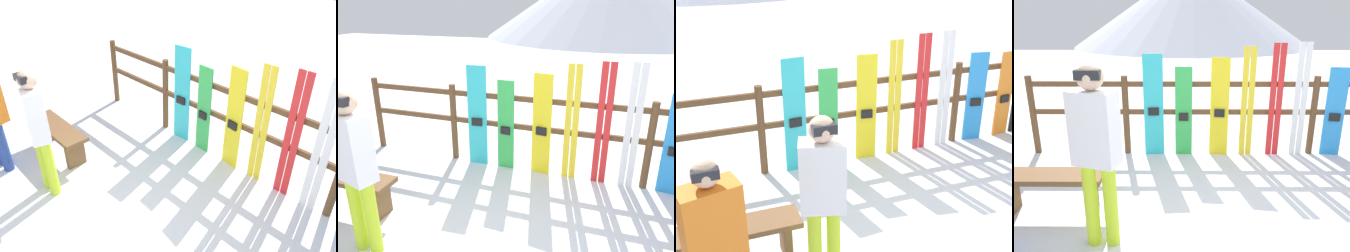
{
  "view_description": "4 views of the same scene",
  "coord_description": "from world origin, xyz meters",
  "views": [
    {
      "loc": [
        2.22,
        -1.41,
        3.07
      ],
      "look_at": [
        -0.48,
        1.17,
        0.81
      ],
      "focal_mm": 35.0,
      "sensor_mm": 36.0,
      "label": 1
    },
    {
      "loc": [
        0.93,
        -2.38,
        2.47
      ],
      "look_at": [
        -0.29,
        1.21,
        1.02
      ],
      "focal_mm": 35.0,
      "sensor_mm": 36.0,
      "label": 2
    },
    {
      "loc": [
        -2.34,
        -3.53,
        3.24
      ],
      "look_at": [
        -0.6,
        1.27,
        0.9
      ],
      "focal_mm": 50.0,
      "sensor_mm": 36.0,
      "label": 3
    },
    {
      "loc": [
        -0.55,
        -2.88,
        2.09
      ],
      "look_at": [
        -0.58,
        1.02,
        0.8
      ],
      "focal_mm": 35.0,
      "sensor_mm": 36.0,
      "label": 4
    }
  ],
  "objects": [
    {
      "name": "ground_plane",
      "position": [
        0.0,
        0.0,
        0.0
      ],
      "size": [
        40.0,
        40.0,
        0.0
      ],
      "primitive_type": "plane",
      "color": "white"
    },
    {
      "name": "mountain_backdrop",
      "position": [
        0.0,
        24.06,
        3.0
      ],
      "size": [
        18.0,
        18.0,
        6.0
      ],
      "color": "silver",
      "rests_on": "ground"
    },
    {
      "name": "fence",
      "position": [
        0.0,
        2.06,
        0.75
      ],
      "size": [
        5.98,
        0.1,
        1.26
      ],
      "color": "brown",
      "rests_on": "ground"
    },
    {
      "name": "bench",
      "position": [
        -2.04,
        0.32,
        0.35
      ],
      "size": [
        1.21,
        0.36,
        0.48
      ],
      "color": "brown",
      "rests_on": "ground"
    },
    {
      "name": "person_white",
      "position": [
        -1.33,
        -0.21,
        1.03
      ],
      "size": [
        0.45,
        0.33,
        1.74
      ],
      "color": "#B7D826",
      "rests_on": "ground"
    },
    {
      "name": "snowboard_cyan",
      "position": [
        -1.03,
        2.0,
        0.79
      ],
      "size": [
        0.3,
        0.07,
        1.59
      ],
      "color": "#2DBFCC",
      "rests_on": "ground"
    },
    {
      "name": "snowboard_green",
      "position": [
        -0.56,
        2.0,
        0.7
      ],
      "size": [
        0.26,
        0.07,
        1.4
      ],
      "color": "green",
      "rests_on": "ground"
    },
    {
      "name": "snowboard_yellow",
      "position": [
        -0.01,
        2.0,
        0.77
      ],
      "size": [
        0.29,
        0.09,
        1.54
      ],
      "color": "yellow",
      "rests_on": "ground"
    },
    {
      "name": "ski_pair_yellow",
      "position": [
        0.42,
        2.01,
        0.85
      ],
      "size": [
        0.2,
        0.02,
        1.7
      ],
      "color": "yellow",
      "rests_on": "ground"
    },
    {
      "name": "ski_pair_red",
      "position": [
        0.85,
        2.01,
        0.87
      ],
      "size": [
        0.2,
        0.02,
        1.75
      ],
      "color": "red",
      "rests_on": "ground"
    },
    {
      "name": "ski_pair_white",
      "position": [
        1.22,
        2.01,
        0.88
      ],
      "size": [
        0.19,
        0.02,
        1.76
      ],
      "color": "white",
      "rests_on": "ground"
    },
    {
      "name": "snowboard_blue",
      "position": [
        1.77,
        2.0,
        0.69
      ],
      "size": [
        0.29,
        0.09,
        1.39
      ],
      "color": "#288CE0",
      "rests_on": "ground"
    }
  ]
}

